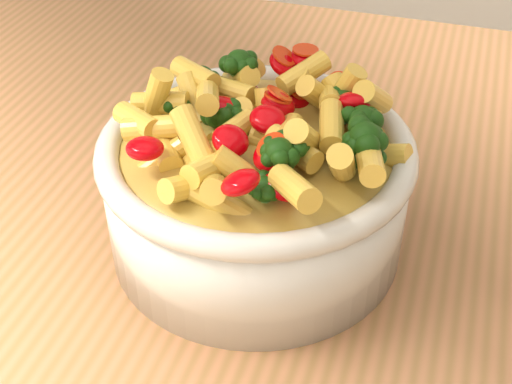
% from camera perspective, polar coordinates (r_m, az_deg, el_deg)
% --- Properties ---
extents(table, '(1.20, 0.80, 0.90)m').
position_cam_1_polar(table, '(0.67, -5.80, -6.86)').
color(table, '#AC7049').
rests_on(table, ground).
extents(serving_bowl, '(0.22, 0.22, 0.10)m').
position_cam_1_polar(serving_bowl, '(0.52, -0.00, 0.10)').
color(serving_bowl, silver).
rests_on(serving_bowl, table).
extents(pasta_salad, '(0.18, 0.18, 0.04)m').
position_cam_1_polar(pasta_salad, '(0.48, -0.00, 5.70)').
color(pasta_salad, '#EDB94B').
rests_on(pasta_salad, serving_bowl).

